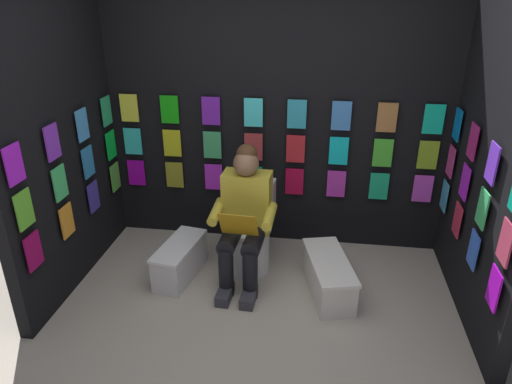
% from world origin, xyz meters
% --- Properties ---
extents(ground_plane, '(30.00, 30.00, 0.00)m').
position_xyz_m(ground_plane, '(0.00, 0.00, 0.00)').
color(ground_plane, '#B2A899').
extents(display_wall_back, '(3.24, 0.14, 2.30)m').
position_xyz_m(display_wall_back, '(0.00, -1.77, 1.15)').
color(display_wall_back, black).
rests_on(display_wall_back, ground).
extents(display_wall_left, '(0.14, 1.72, 2.30)m').
position_xyz_m(display_wall_left, '(-1.62, -0.86, 1.15)').
color(display_wall_left, black).
rests_on(display_wall_left, ground).
extents(display_wall_right, '(0.14, 1.72, 2.30)m').
position_xyz_m(display_wall_right, '(1.62, -0.86, 1.15)').
color(display_wall_right, black).
rests_on(display_wall_right, ground).
extents(toilet, '(0.41, 0.56, 0.77)m').
position_xyz_m(toilet, '(0.16, -1.21, 0.33)').
color(toilet, white).
rests_on(toilet, ground).
extents(person_reading, '(0.54, 0.70, 1.19)m').
position_xyz_m(person_reading, '(0.17, -0.99, 0.60)').
color(person_reading, gold).
rests_on(person_reading, ground).
extents(comic_longbox_near, '(0.36, 0.67, 0.32)m').
position_xyz_m(comic_longbox_near, '(0.73, -0.94, 0.16)').
color(comic_longbox_near, silver).
rests_on(comic_longbox_near, ground).
extents(comic_longbox_far, '(0.48, 0.79, 0.31)m').
position_xyz_m(comic_longbox_far, '(-0.55, -0.88, 0.16)').
color(comic_longbox_far, white).
rests_on(comic_longbox_far, ground).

